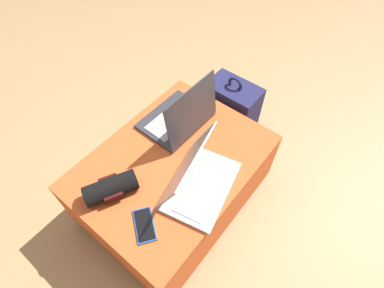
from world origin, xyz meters
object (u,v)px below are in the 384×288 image
(laptop_far, at_px, (181,117))
(backpack, at_px, (232,113))
(wrist_brace, at_px, (111,188))
(cell_phone, at_px, (145,225))
(laptop_near, at_px, (196,179))

(laptop_far, distance_m, backpack, 0.46)
(backpack, bearing_deg, wrist_brace, 86.54)
(laptop_far, xyz_separation_m, cell_phone, (-0.49, -0.23, -0.05))
(wrist_brace, bearing_deg, laptop_far, 2.50)
(laptop_far, xyz_separation_m, wrist_brace, (-0.47, -0.02, -0.01))
(backpack, bearing_deg, cell_phone, 99.92)
(laptop_near, distance_m, laptop_far, 0.35)
(cell_phone, distance_m, backpack, 0.91)
(laptop_far, height_order, wrist_brace, laptop_far)
(laptop_near, distance_m, wrist_brace, 0.35)
(laptop_near, relative_size, laptop_far, 1.20)
(cell_phone, xyz_separation_m, backpack, (0.87, 0.15, -0.19))
(laptop_far, relative_size, cell_phone, 2.09)
(laptop_near, bearing_deg, backpack, 5.23)
(laptop_near, xyz_separation_m, laptop_far, (0.22, 0.27, 0.01))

